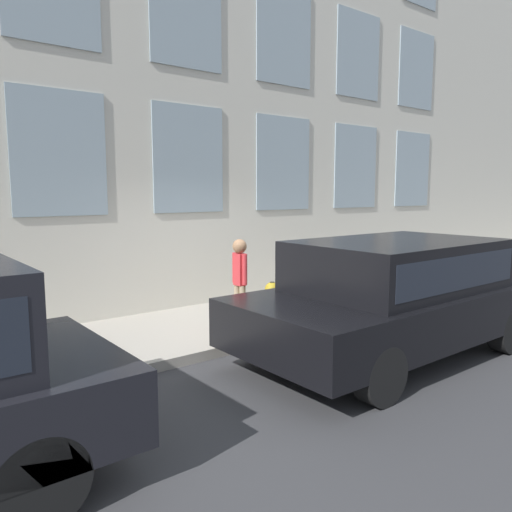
# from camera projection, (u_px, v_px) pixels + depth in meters

# --- Properties ---
(ground_plane) EXTENTS (80.00, 80.00, 0.00)m
(ground_plane) POSITION_uv_depth(u_px,v_px,m) (275.00, 344.00, 7.33)
(ground_plane) COLOR #38383A
(sidewalk) EXTENTS (2.40, 60.00, 0.14)m
(sidewalk) POSITION_uv_depth(u_px,v_px,m) (228.00, 323.00, 8.25)
(sidewalk) COLOR #A8A093
(sidewalk) RESTS_ON ground_plane
(building_facade) EXTENTS (0.33, 40.00, 9.15)m
(building_facade) POSITION_uv_depth(u_px,v_px,m) (182.00, 55.00, 8.72)
(building_facade) COLOR beige
(building_facade) RESTS_ON ground_plane
(fire_hydrant) EXTENTS (0.29, 0.42, 0.70)m
(fire_hydrant) POSITION_uv_depth(u_px,v_px,m) (272.00, 304.00, 7.73)
(fire_hydrant) COLOR gold
(fire_hydrant) RESTS_ON sidewalk
(person) EXTENTS (0.33, 0.22, 1.37)m
(person) POSITION_uv_depth(u_px,v_px,m) (240.00, 274.00, 7.63)
(person) COLOR #998466
(person) RESTS_ON sidewalk
(parked_truck_black_near) EXTENTS (2.07, 4.48, 1.58)m
(parked_truck_black_near) POSITION_uv_depth(u_px,v_px,m) (394.00, 290.00, 6.72)
(parked_truck_black_near) COLOR black
(parked_truck_black_near) RESTS_ON ground_plane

